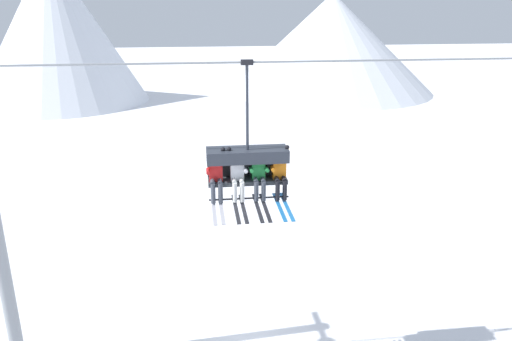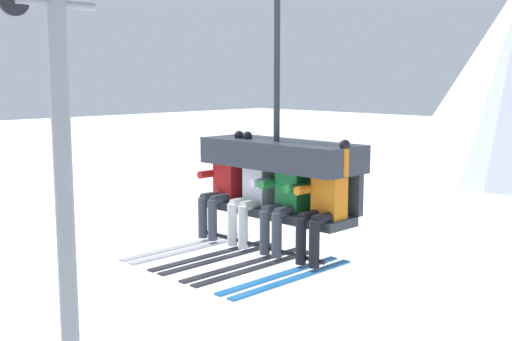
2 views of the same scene
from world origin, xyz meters
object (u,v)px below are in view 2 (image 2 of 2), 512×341
object	(u,v)px
lift_tower_near	(64,211)
chairlift_chair	(281,165)
skier_white	(251,190)
skier_red	(221,185)
skier_orange	(322,202)
skier_green	(284,198)

from	to	relation	value
lift_tower_near	chairlift_chair	size ratio (longest dim) A/B	2.67
lift_tower_near	skier_white	distance (m)	6.30
lift_tower_near	skier_red	bearing A→B (deg)	-9.38
skier_orange	skier_red	bearing A→B (deg)	180.00
skier_green	lift_tower_near	bearing A→B (deg)	172.00
chairlift_chair	skier_white	size ratio (longest dim) A/B	1.92
skier_white	skier_green	distance (m)	0.52
chairlift_chair	skier_orange	xyz separation A→B (m)	(0.78, -0.21, -0.30)
skier_white	skier_orange	world-z (taller)	same
lift_tower_near	chairlift_chair	bearing A→B (deg)	-6.37
skier_orange	lift_tower_near	bearing A→B (deg)	172.63
skier_white	skier_orange	size ratio (longest dim) A/B	1.00
lift_tower_near	skier_orange	size ratio (longest dim) A/B	5.13
lift_tower_near	skier_red	xyz separation A→B (m)	(5.59, -0.92, 1.29)
lift_tower_near	skier_orange	distance (m)	7.31
lift_tower_near	skier_orange	world-z (taller)	lift_tower_near
skier_red	skier_orange	bearing A→B (deg)	0.00
skier_red	skier_white	bearing A→B (deg)	0.00
chairlift_chair	skier_green	distance (m)	0.46
skier_green	skier_red	bearing A→B (deg)	179.62
lift_tower_near	skier_red	world-z (taller)	lift_tower_near
chairlift_chair	skier_green	size ratio (longest dim) A/B	1.92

